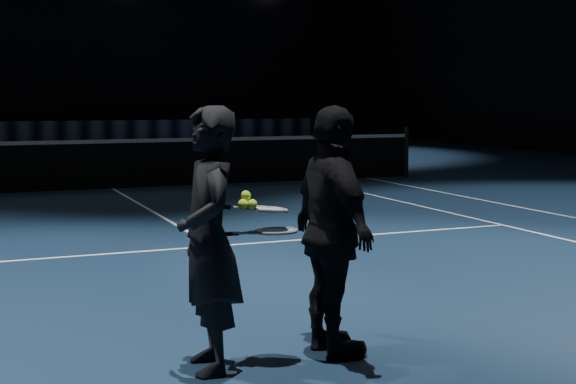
# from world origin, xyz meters

# --- Properties ---
(floor) EXTENTS (36.00, 36.00, 0.00)m
(floor) POSITION_xyz_m (0.00, 0.00, 0.00)
(floor) COLOR black
(floor) RESTS_ON ground
(wall_back) EXTENTS (30.00, 0.00, 30.00)m
(wall_back) POSITION_xyz_m (0.00, 18.00, 5.00)
(wall_back) COLOR black
(wall_back) RESTS_ON ground
(court_lines) EXTENTS (10.98, 23.78, 0.01)m
(court_lines) POSITION_xyz_m (0.00, 0.00, 0.00)
(court_lines) COLOR white
(court_lines) RESTS_ON floor
(net_post_right) EXTENTS (0.10, 0.10, 1.10)m
(net_post_right) POSITION_xyz_m (6.40, 0.00, 0.55)
(net_post_right) COLOR black
(net_post_right) RESTS_ON floor
(net_mesh) EXTENTS (12.80, 0.02, 0.86)m
(net_mesh) POSITION_xyz_m (0.00, 0.00, 0.45)
(net_mesh) COLOR black
(net_mesh) RESTS_ON floor
(net_tape) EXTENTS (12.80, 0.03, 0.07)m
(net_tape) POSITION_xyz_m (0.00, 0.00, 0.92)
(net_tape) COLOR white
(net_tape) RESTS_ON net_mesh
(sponsor_backdrop) EXTENTS (22.00, 0.15, 0.90)m
(sponsor_backdrop) POSITION_xyz_m (0.00, 15.50, 0.45)
(sponsor_backdrop) COLOR black
(sponsor_backdrop) RESTS_ON floor
(player_a) EXTENTS (0.45, 0.64, 1.67)m
(player_a) POSITION_xyz_m (-1.28, -10.49, 0.84)
(player_a) COLOR black
(player_a) RESTS_ON floor
(player_b) EXTENTS (0.42, 0.98, 1.67)m
(player_b) POSITION_xyz_m (-0.44, -10.51, 0.84)
(player_b) COLOR black
(player_b) RESTS_ON floor
(racket_lower) EXTENTS (0.69, 0.24, 0.03)m
(racket_lower) POSITION_xyz_m (-0.84, -10.50, 0.87)
(racket_lower) COLOR black
(racket_lower) RESTS_ON player_a
(racket_upper) EXTENTS (0.69, 0.25, 0.10)m
(racket_upper) POSITION_xyz_m (-0.88, -10.46, 1.01)
(racket_upper) COLOR black
(racket_upper) RESTS_ON player_b
(tennis_balls) EXTENTS (0.12, 0.10, 0.12)m
(tennis_balls) POSITION_xyz_m (-1.03, -10.49, 1.06)
(tennis_balls) COLOR #C3F133
(tennis_balls) RESTS_ON racket_upper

